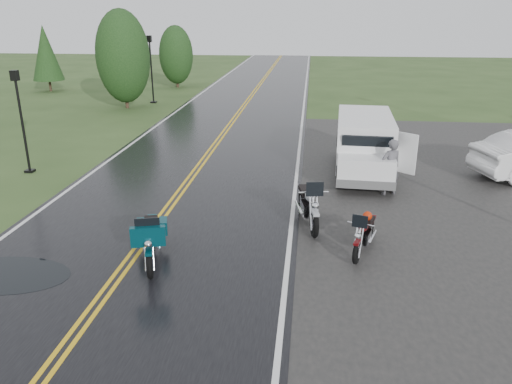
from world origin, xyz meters
TOP-DOWN VIEW (x-y plane):
  - ground at (0.00, 0.00)m, footprint 120.00×120.00m
  - road at (0.00, 10.00)m, footprint 8.00×100.00m
  - motorcycle_red at (5.42, -0.11)m, footprint 1.29×2.13m
  - motorcycle_teal at (0.78, -1.30)m, footprint 1.46×2.52m
  - motorcycle_silver at (4.42, 1.25)m, footprint 1.36×2.63m
  - van_white at (5.29, 5.53)m, footprint 2.36×5.58m
  - person_at_van at (6.86, 4.94)m, footprint 0.80×0.68m
  - lamp_post_near_left at (-6.21, 6.03)m, footprint 0.33×0.33m
  - lamp_post_far_left at (-6.13, 21.31)m, footprint 0.37×0.37m
  - tree_left_mid at (-7.20, 19.28)m, footprint 3.24×3.24m
  - tree_left_far at (-6.39, 28.58)m, footprint 2.64×2.64m
  - pine_left_far at (-15.47, 25.50)m, footprint 2.26×2.26m

SIDE VIEW (x-z plane):
  - ground at x=0.00m, z-range 0.00..0.00m
  - road at x=0.00m, z-range 0.00..0.04m
  - motorcycle_red at x=5.42m, z-range 0.00..1.18m
  - motorcycle_teal at x=0.78m, z-range 0.00..1.41m
  - motorcycle_silver at x=4.42m, z-range 0.00..1.48m
  - person_at_van at x=6.86m, z-range 0.00..1.85m
  - van_white at x=5.29m, z-range 0.00..2.15m
  - lamp_post_near_left at x=-6.21m, z-range 0.00..3.80m
  - tree_left_far at x=-6.39m, z-range 0.00..4.06m
  - lamp_post_far_left at x=-6.13m, z-range 0.00..4.33m
  - pine_left_far at x=-15.47m, z-range 0.00..4.71m
  - tree_left_mid at x=-7.20m, z-range 0.00..5.06m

